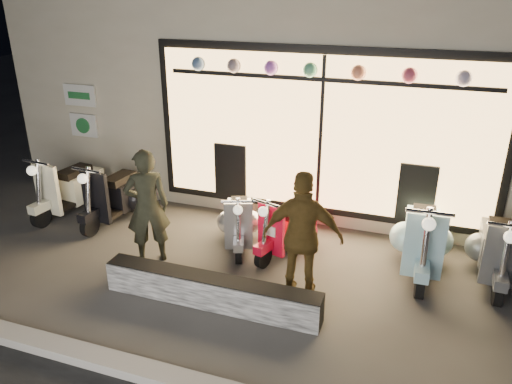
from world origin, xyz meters
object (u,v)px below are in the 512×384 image
graffiti_barrier (211,291)px  scooter_red (290,226)px  man (147,207)px  woman (303,237)px  scooter_silver (239,220)px

graffiti_barrier → scooter_red: size_ratio=2.13×
man → woman: woman is taller
woman → scooter_silver: bearing=-47.3°
scooter_silver → scooter_red: scooter_red is taller
graffiti_barrier → scooter_red: 1.80m
scooter_red → graffiti_barrier: bearing=-89.7°
man → scooter_red: bearing=174.7°
scooter_red → woman: size_ratio=0.78×
man → graffiti_barrier: bearing=116.3°
graffiti_barrier → scooter_red: scooter_red is taller
graffiti_barrier → scooter_silver: (-0.27, 1.67, 0.16)m
graffiti_barrier → man: (-1.28, 0.74, 0.64)m
scooter_red → scooter_silver: bearing=-159.5°
graffiti_barrier → man: size_ratio=1.67×
man → scooter_silver: bearing=-170.9°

